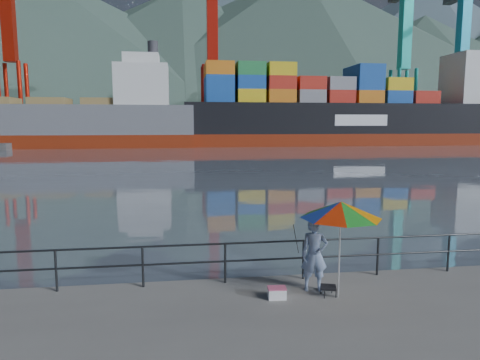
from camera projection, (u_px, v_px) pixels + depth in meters
name	position (u px, v px, depth m)	size (l,w,h in m)	color
harbor_water	(187.00, 136.00, 136.75)	(500.00, 280.00, 0.00)	slate
far_dock	(231.00, 140.00, 101.80)	(200.00, 40.00, 0.40)	#514F4C
guardrail	(265.00, 261.00, 10.73)	(22.00, 0.06, 1.03)	#2D3033
mountains	(261.00, 60.00, 213.71)	(600.00, 332.80, 80.00)	#385147
port_cranes	(331.00, 68.00, 93.73)	(116.00, 28.00, 38.40)	red
container_stacks	(318.00, 127.00, 104.71)	(58.00, 5.40, 7.80)	orange
fisherman	(314.00, 255.00, 10.08)	(0.63, 0.41, 1.73)	#265291
beach_umbrella	(341.00, 210.00, 9.50)	(2.18, 2.18, 2.22)	white
folding_stool	(328.00, 291.00, 9.83)	(0.42, 0.42, 0.23)	black
cooler_bag	(277.00, 293.00, 9.68)	(0.40, 0.27, 0.23)	white
fishing_rod	(296.00, 273.00, 11.34)	(0.02, 0.02, 2.15)	black
bulk_carrier	(63.00, 122.00, 73.51)	(48.42, 8.38, 14.50)	maroon
container_ship	(358.00, 114.00, 83.14)	(63.90, 10.65, 18.10)	maroon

